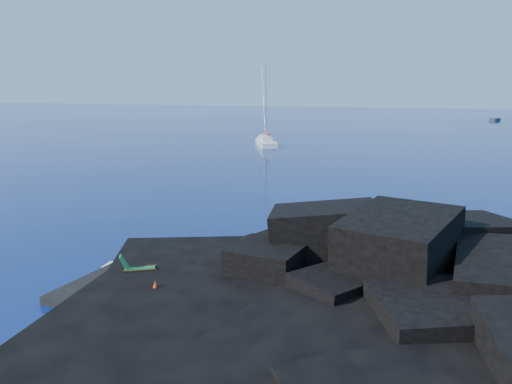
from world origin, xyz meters
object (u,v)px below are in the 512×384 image
sailboat (266,146)px  deck_chair (140,264)px  sunbather (206,286)px  distant_boat_a (495,121)px  marker_cone (155,287)px

sailboat → deck_chair: 53.25m
sailboat → sunbather: size_ratio=7.47×
sailboat → distant_boat_a: sailboat is taller
deck_chair → marker_cone: (1.69, -1.61, -0.24)m
deck_chair → distant_boat_a: size_ratio=0.31×
sunbather → marker_cone: 2.05m
sailboat → marker_cone: bearing=-102.3°
sailboat → sunbather: bearing=-100.3°
deck_chair → marker_cone: bearing=-72.0°
distant_boat_a → marker_cone: bearing=-80.0°
deck_chair → sunbather: 3.49m
deck_chair → sunbather: deck_chair is taller
sailboat → distant_boat_a: (39.35, 71.37, 0.00)m
sailboat → marker_cone: size_ratio=20.85×
sailboat → marker_cone: 55.16m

